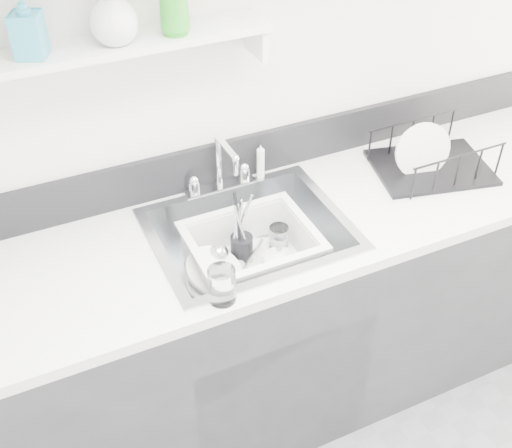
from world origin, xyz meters
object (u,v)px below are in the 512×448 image
counter_run (250,325)px  sink (250,250)px  wash_tub (252,253)px  dish_rack (434,152)px

counter_run → sink: bearing=0.0°
counter_run → wash_tub: (-0.00, -0.02, 0.37)m
counter_run → dish_rack: size_ratio=7.69×
counter_run → sink: sink is taller
counter_run → sink: size_ratio=5.00×
counter_run → sink: (0.00, 0.00, 0.37)m
counter_run → dish_rack: (0.76, 0.04, 0.53)m
dish_rack → sink: bearing=-163.7°
wash_tub → dish_rack: (0.76, 0.06, 0.16)m
counter_run → wash_tub: bearing=-93.1°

